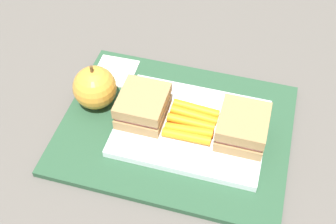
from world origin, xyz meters
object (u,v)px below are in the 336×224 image
at_px(sandwich_half_left, 243,127).
at_px(carrot_sticks_bundle, 191,122).
at_px(paper_napkin, 115,71).
at_px(apple, 95,88).
at_px(food_tray, 191,128).
at_px(sandwich_half_right, 143,106).

distance_m(sandwich_half_left, carrot_sticks_bundle, 0.08).
bearing_deg(carrot_sticks_bundle, paper_napkin, -29.89).
xyz_separation_m(apple, paper_napkin, (-0.00, -0.08, -0.03)).
bearing_deg(carrot_sticks_bundle, sandwich_half_left, -179.96).
height_order(apple, paper_napkin, apple).
height_order(sandwich_half_left, carrot_sticks_bundle, sandwich_half_left).
relative_size(sandwich_half_left, paper_napkin, 1.14).
relative_size(sandwich_half_left, carrot_sticks_bundle, 1.04).
bearing_deg(paper_napkin, sandwich_half_left, 158.90).
bearing_deg(paper_napkin, food_tray, 150.15).
bearing_deg(sandwich_half_left, sandwich_half_right, 0.00).
bearing_deg(sandwich_half_right, paper_napkin, -48.24).
xyz_separation_m(sandwich_half_left, carrot_sticks_bundle, (0.08, 0.00, -0.02)).
relative_size(carrot_sticks_bundle, paper_napkin, 1.10).
xyz_separation_m(sandwich_half_left, paper_napkin, (0.24, -0.09, -0.03)).
height_order(sandwich_half_left, paper_napkin, sandwich_half_left).
relative_size(food_tray, apple, 2.81).
relative_size(food_tray, paper_napkin, 3.29).
relative_size(food_tray, sandwich_half_left, 2.88).
distance_m(sandwich_half_left, sandwich_half_right, 0.16).
xyz_separation_m(sandwich_half_left, sandwich_half_right, (0.16, 0.00, 0.00)).
distance_m(carrot_sticks_bundle, apple, 0.17).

